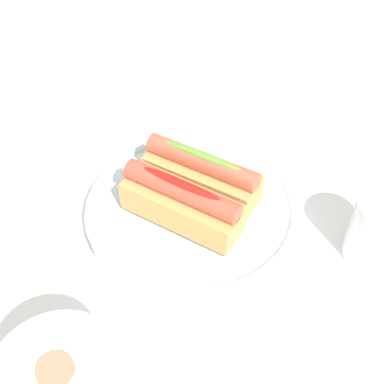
% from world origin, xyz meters
% --- Properties ---
extents(ground_plane, '(2.40, 2.40, 0.00)m').
position_xyz_m(ground_plane, '(0.00, 0.00, 0.00)').
color(ground_plane, white).
extents(serving_bowl, '(0.27, 0.27, 0.03)m').
position_xyz_m(serving_bowl, '(0.02, -0.01, 0.02)').
color(serving_bowl, silver).
rests_on(serving_bowl, ground_plane).
extents(hotdog_front, '(0.16, 0.09, 0.06)m').
position_xyz_m(hotdog_front, '(0.01, -0.04, 0.06)').
color(hotdog_front, tan).
rests_on(hotdog_front, serving_bowl).
extents(hotdog_back, '(0.16, 0.09, 0.06)m').
position_xyz_m(hotdog_back, '(0.02, 0.02, 0.06)').
color(hotdog_back, tan).
rests_on(hotdog_back, serving_bowl).
extents(water_glass, '(0.07, 0.07, 0.09)m').
position_xyz_m(water_glass, '(-0.21, -0.01, 0.04)').
color(water_glass, white).
rests_on(water_glass, ground_plane).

